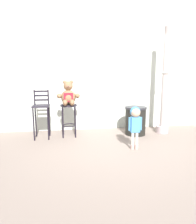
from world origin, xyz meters
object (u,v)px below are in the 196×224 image
object	(u,v)px
bar_stool_with_teddy	(69,114)
trash_bin	(135,121)
teddy_bear	(68,96)
child_walking	(135,119)
bar_chair_empty	(41,110)
lamppost	(164,93)

from	to	relation	value
bar_stool_with_teddy	trash_bin	world-z (taller)	bar_stool_with_teddy
teddy_bear	trash_bin	world-z (taller)	teddy_bear
teddy_bear	child_walking	size ratio (longest dim) A/B	0.66
trash_bin	bar_chair_empty	world-z (taller)	bar_chair_empty
bar_stool_with_teddy	bar_chair_empty	distance (m)	0.66
teddy_bear	child_walking	xyz separation A→B (m)	(1.31, -1.11, -0.37)
teddy_bear	bar_chair_empty	distance (m)	0.72
bar_chair_empty	child_walking	bearing A→B (deg)	-29.06
teddy_bear	bar_stool_with_teddy	bearing A→B (deg)	90.00
trash_bin	lamppost	xyz separation A→B (m)	(0.76, 0.05, 0.68)
teddy_bear	lamppost	size ratio (longest dim) A/B	0.22
teddy_bear	child_walking	distance (m)	1.75
child_walking	lamppost	bearing A→B (deg)	77.59
child_walking	lamppost	distance (m)	1.62
lamppost	child_walking	bearing A→B (deg)	-135.84
trash_bin	teddy_bear	bearing A→B (deg)	177.79
trash_bin	lamppost	bearing A→B (deg)	3.44
child_walking	bar_chair_empty	bearing A→B (deg)	-175.63
trash_bin	lamppost	size ratio (longest dim) A/B	0.27
child_walking	bar_chair_empty	xyz separation A→B (m)	(-1.95, 1.08, 0.05)
child_walking	lamppost	xyz separation A→B (m)	(1.12, 1.09, 0.40)
teddy_bear	child_walking	bearing A→B (deg)	-40.35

